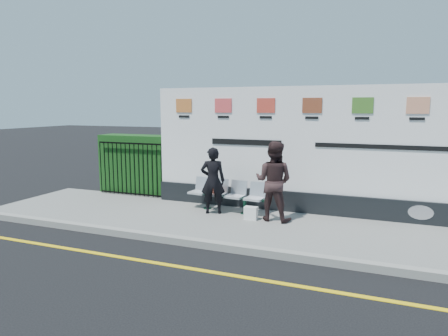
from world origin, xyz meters
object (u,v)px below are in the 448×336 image
Objects in this scene: billboard at (311,159)px; woman_right at (274,181)px; bench at (226,203)px; woman_left at (213,181)px.

billboard is 4.51× the size of woman_right.
woman_left reaches higher than bench.
woman_right is (1.48, -0.04, 0.09)m from woman_left.
bench is 1.48m from woman_right.
billboard is 4.12× the size of bench.
bench is 1.09× the size of woman_right.
woman_left is (-0.21, -0.29, 0.59)m from bench.
bench is at bearing -146.21° from woman_left.
bench is at bearing -9.08° from woman_right.
billboard reaches higher than bench.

